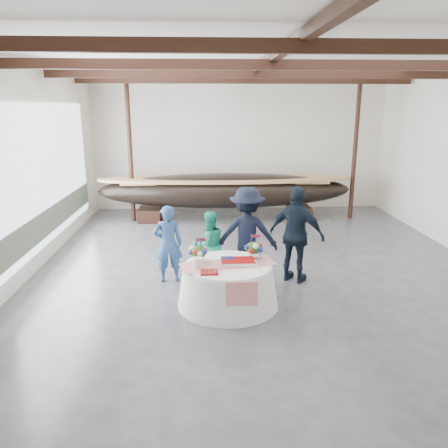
{
  "coord_description": "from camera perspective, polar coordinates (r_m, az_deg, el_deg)",
  "views": [
    {
      "loc": [
        -1.29,
        -9.27,
        3.53
      ],
      "look_at": [
        -0.86,
        -0.51,
        1.16
      ],
      "focal_mm": 35.0,
      "sensor_mm": 36.0,
      "label": 1
    }
  ],
  "objects": [
    {
      "name": "tabletop_items",
      "position": [
        7.94,
        0.17,
        -3.92
      ],
      "size": [
        1.78,
        1.01,
        0.4
      ],
      "color": "red",
      "rests_on": "banquet_table"
    },
    {
      "name": "wall_front",
      "position": [
        3.74,
        17.69,
        -5.58
      ],
      "size": [
        10.0,
        0.02,
        4.5
      ],
      "primitive_type": "cube",
      "color": "silver",
      "rests_on": "ground"
    },
    {
      "name": "wall_back",
      "position": [
        15.37,
        2.03,
        10.35
      ],
      "size": [
        10.0,
        0.02,
        4.5
      ],
      "primitive_type": "cube",
      "color": "silver",
      "rests_on": "ground"
    },
    {
      "name": "ceiling",
      "position": [
        9.41,
        5.44,
        21.0
      ],
      "size": [
        10.0,
        12.0,
        0.01
      ],
      "primitive_type": "cube",
      "color": "white",
      "rests_on": "wall_back"
    },
    {
      "name": "guest_woman_teal",
      "position": [
        9.07,
        -1.97,
        -2.83
      ],
      "size": [
        0.85,
        0.75,
        1.46
      ],
      "primitive_type": "imported",
      "rotation": [
        0.0,
        0.0,
        3.47
      ],
      "color": "#1E9F7D",
      "rests_on": "ground"
    },
    {
      "name": "guest_woman_blue",
      "position": [
        9.0,
        -7.32,
        -2.59
      ],
      "size": [
        0.64,
        0.47,
        1.61
      ],
      "primitive_type": "imported",
      "rotation": [
        0.0,
        0.0,
        3.29
      ],
      "color": "navy",
      "rests_on": "ground"
    },
    {
      "name": "floor",
      "position": [
        10.0,
        4.8,
        -5.58
      ],
      "size": [
        10.0,
        12.0,
        0.01
      ],
      "primitive_type": "cube",
      "color": "#3D3D42",
      "rests_on": "ground"
    },
    {
      "name": "open_bay",
      "position": [
        11.03,
        -22.25,
        5.13
      ],
      "size": [
        0.03,
        7.0,
        3.2
      ],
      "color": "silver",
      "rests_on": "ground"
    },
    {
      "name": "pavilion_structure",
      "position": [
        10.12,
        4.73,
        17.77
      ],
      "size": [
        9.8,
        11.76,
        4.5
      ],
      "color": "black",
      "rests_on": "ground"
    },
    {
      "name": "guest_man_left",
      "position": [
        9.03,
        3.04,
        -1.29
      ],
      "size": [
        1.34,
        0.87,
        1.96
      ],
      "primitive_type": "imported",
      "rotation": [
        0.0,
        0.0,
        3.02
      ],
      "color": "black",
      "rests_on": "ground"
    },
    {
      "name": "guest_man_right",
      "position": [
        8.99,
        9.45,
        -1.41
      ],
      "size": [
        1.24,
        1.06,
        2.0
      ],
      "primitive_type": "imported",
      "rotation": [
        0.0,
        0.0,
        2.54
      ],
      "color": "black",
      "rests_on": "ground"
    },
    {
      "name": "wall_left",
      "position": [
        10.06,
        -24.6,
        6.47
      ],
      "size": [
        0.02,
        12.0,
        4.5
      ],
      "primitive_type": "cube",
      "color": "silver",
      "rests_on": "ground"
    },
    {
      "name": "banquet_table",
      "position": [
        8.01,
        0.5,
        -7.92
      ],
      "size": [
        1.83,
        1.83,
        0.79
      ],
      "color": "white",
      "rests_on": "ground"
    },
    {
      "name": "longboat_display",
      "position": [
        13.85,
        0.16,
        4.43
      ],
      "size": [
        7.99,
        1.6,
        1.5
      ],
      "color": "black",
      "rests_on": "ground"
    }
  ]
}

